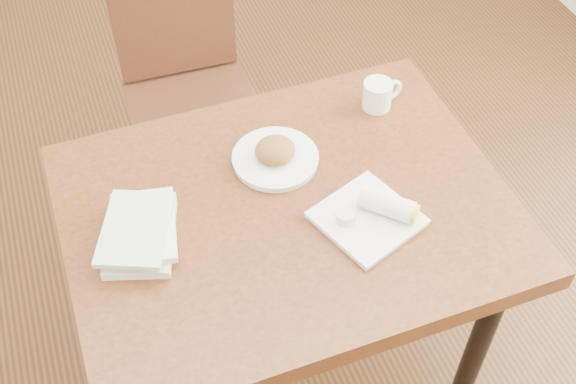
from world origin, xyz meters
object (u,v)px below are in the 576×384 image
object	(u,v)px
plate_burrito	(373,214)
chair_far	(186,77)
table	(288,228)
coffee_mug	(379,94)
book_stack	(140,232)
plate_scone	(275,156)

from	to	relation	value
plate_burrito	chair_far	bearing A→B (deg)	104.49
table	plate_burrito	bearing A→B (deg)	-33.06
chair_far	coffee_mug	xyz separation A→B (m)	(0.43, -0.55, 0.24)
plate_burrito	table	bearing A→B (deg)	146.94
book_stack	coffee_mug	bearing A→B (deg)	18.19
coffee_mug	plate_burrito	bearing A→B (deg)	-116.65
table	plate_scone	size ratio (longest dim) A/B	4.83
table	plate_burrito	world-z (taller)	plate_burrito
table	coffee_mug	world-z (taller)	coffee_mug
plate_scone	coffee_mug	distance (m)	0.36
coffee_mug	plate_burrito	world-z (taller)	coffee_mug
table	book_stack	bearing A→B (deg)	176.71
table	chair_far	world-z (taller)	chair_far
plate_scone	chair_far	bearing A→B (deg)	97.37
plate_scone	table	bearing A→B (deg)	-98.11
chair_far	plate_scone	xyz separation A→B (m)	(0.09, -0.66, 0.22)
chair_far	table	bearing A→B (deg)	-85.52
chair_far	book_stack	distance (m)	0.87
coffee_mug	plate_burrito	xyz separation A→B (m)	(-0.19, -0.37, -0.02)
table	plate_scone	world-z (taller)	plate_scone
plate_burrito	book_stack	distance (m)	0.55
chair_far	plate_burrito	world-z (taller)	chair_far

